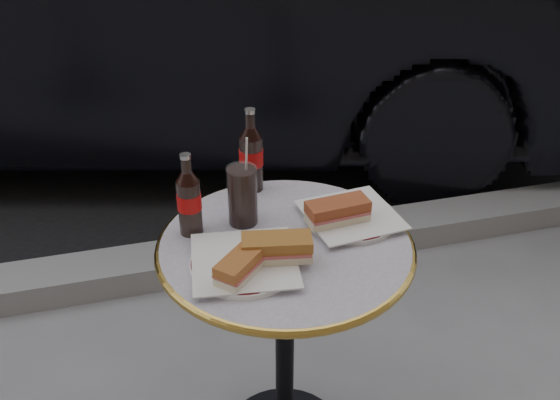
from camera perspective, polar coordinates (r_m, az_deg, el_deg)
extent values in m
cube|color=black|center=(6.39, -11.97, 16.20)|extent=(40.00, 8.00, 0.00)
cube|color=gray|center=(2.61, -4.83, -5.11)|extent=(40.00, 0.20, 0.12)
cylinder|color=white|center=(1.42, -3.29, -5.79)|extent=(0.31, 0.31, 0.01)
cylinder|color=silver|center=(1.58, 6.47, -1.59)|extent=(0.25, 0.25, 0.01)
cube|color=#A45C29|center=(1.36, -3.53, -6.00)|extent=(0.14, 0.14, 0.05)
cube|color=#A36529|center=(1.40, -0.30, -4.50)|extent=(0.17, 0.10, 0.05)
cube|color=#9E4928|center=(1.54, 5.27, -1.12)|extent=(0.16, 0.09, 0.05)
cylinder|color=black|center=(1.53, -3.45, 0.42)|extent=(0.08, 0.08, 0.15)
imported|color=black|center=(3.48, -10.83, 17.10)|extent=(2.77, 4.95, 1.54)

